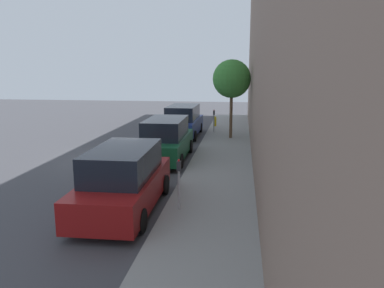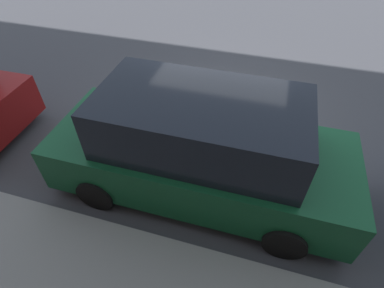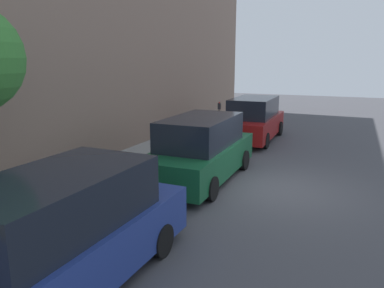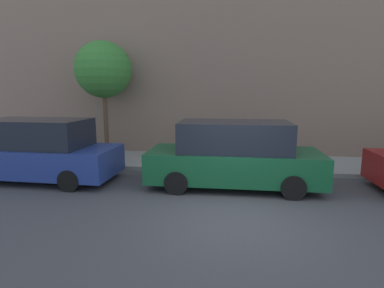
% 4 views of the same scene
% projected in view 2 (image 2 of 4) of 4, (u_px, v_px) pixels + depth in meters
% --- Properties ---
extents(ground_plane, '(60.00, 60.00, 0.00)m').
position_uv_depth(ground_plane, '(223.00, 112.00, 7.05)').
color(ground_plane, '#424247').
extents(parked_minivan_second, '(2.02, 4.91, 1.90)m').
position_uv_depth(parked_minivan_second, '(200.00, 149.00, 4.84)').
color(parked_minivan_second, '#14512D').
rests_on(parked_minivan_second, ground_plane).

